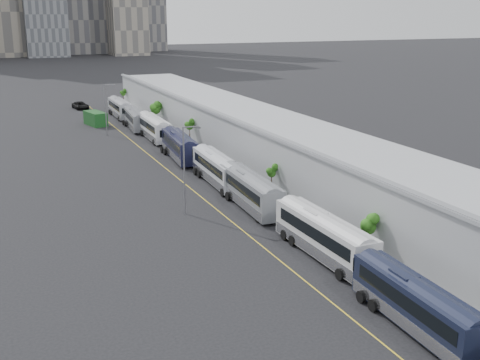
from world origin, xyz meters
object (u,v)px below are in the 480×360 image
bus_7 (135,121)px  street_lamp_near (186,165)px  shipping_container (95,119)px  bus_2 (324,239)px  bus_8 (120,110)px  bus_6 (154,130)px  bus_5 (180,148)px  bus_3 (250,193)px  street_lamp_far (106,106)px  bus_1 (415,308)px  suv (81,105)px  bus_4 (217,171)px

bus_7 → street_lamp_near: size_ratio=1.30×
shipping_container → bus_7: bearing=-58.9°
bus_2 → bus_8: (-0.50, 82.24, -0.07)m
bus_6 → shipping_container: bearing=113.1°
bus_5 → street_lamp_near: street_lamp_near is taller
bus_8 → bus_3: bearing=-89.0°
bus_5 → bus_6: bus_6 is taller
bus_5 → bus_8: bearing=94.8°
street_lamp_near → street_lamp_far: street_lamp_near is taller
bus_1 → suv: 110.62m
street_lamp_far → bus_6: bearing=-44.6°
bus_5 → bus_6: 15.95m
bus_3 → bus_5: bearing=93.0°
bus_3 → shipping_container: bearing=99.1°
bus_6 → bus_7: size_ratio=1.08×
bus_8 → street_lamp_far: street_lamp_far is taller
bus_7 → street_lamp_near: (-6.85, -51.55, 4.03)m
bus_1 → bus_3: bearing=91.2°
bus_3 → street_lamp_far: 48.78m
bus_1 → bus_5: size_ratio=0.93×
bus_5 → bus_8: size_ratio=1.04×
bus_1 → bus_5: bearing=91.8°
bus_6 → street_lamp_near: 41.67m
bus_4 → bus_6: (0.03, 30.67, 0.05)m
bus_5 → street_lamp_far: (-6.33, 22.59, 3.63)m
bus_3 → bus_6: bearing=92.3°
bus_4 → bus_8: 55.71m
bus_3 → bus_6: (0.23, 41.57, 0.01)m
bus_5 → bus_7: (-0.29, 26.71, -0.10)m
bus_7 → shipping_container: bus_7 is taller
bus_3 → shipping_container: (-6.77, 59.03, -0.33)m
bus_6 → suv: bearing=100.4°
shipping_container → suv: 22.22m
bus_7 → bus_8: bearing=93.8°
bus_4 → bus_6: 30.67m
street_lamp_near → shipping_container: 58.41m
street_lamp_near → bus_7: bearing=82.4°
bus_7 → shipping_container: (-6.29, 6.70, -0.21)m
bus_7 → bus_4: bearing=-84.4°
bus_1 → street_lamp_far: bearing=96.6°
bus_7 → street_lamp_far: bearing=-141.0°
bus_6 → suv: bus_6 is taller
bus_7 → street_lamp_near: 52.16m
bus_3 → bus_6: size_ratio=1.00×
street_lamp_far → bus_2: bearing=-83.9°
bus_2 → bus_3: bus_2 is taller
bus_4 → bus_7: (-0.68, 41.44, -0.08)m
bus_8 → bus_4: bearing=-88.8°
bus_1 → bus_7: size_ratio=0.99×
bus_5 → bus_7: size_ratio=1.06×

